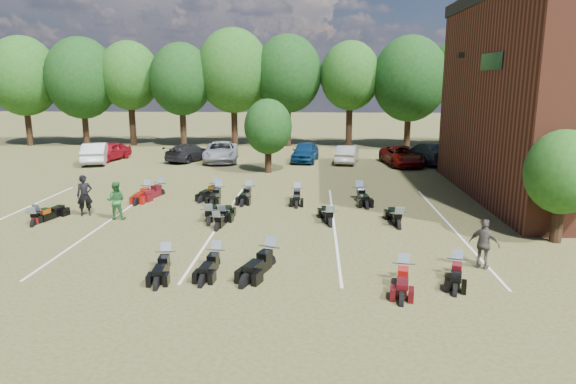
# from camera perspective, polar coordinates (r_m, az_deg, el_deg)

# --- Properties ---
(ground) EXTENTS (160.00, 160.00, 0.00)m
(ground) POSITION_cam_1_polar(r_m,az_deg,el_deg) (19.60, -0.45, -5.95)
(ground) COLOR brown
(ground) RESTS_ON ground
(car_0) EXTENTS (2.60, 4.41, 1.41)m
(car_0) POSITION_cam_1_polar(r_m,az_deg,el_deg) (42.29, -19.24, 4.30)
(car_0) COLOR maroon
(car_0) RESTS_ON ground
(car_1) EXTENTS (2.89, 5.01, 1.56)m
(car_1) POSITION_cam_1_polar(r_m,az_deg,el_deg) (41.10, -20.56, 4.09)
(car_1) COLOR #BBBABF
(car_1) RESTS_ON ground
(car_2) EXTENTS (3.14, 5.69, 1.51)m
(car_2) POSITION_cam_1_polar(r_m,az_deg,el_deg) (39.63, -7.45, 4.45)
(car_2) COLOR #999CA1
(car_2) RESTS_ON ground
(car_3) EXTENTS (3.43, 4.91, 1.32)m
(car_3) POSITION_cam_1_polar(r_m,az_deg,el_deg) (40.35, -10.90, 4.34)
(car_3) COLOR black
(car_3) RESTS_ON ground
(car_4) EXTENTS (2.29, 4.59, 1.50)m
(car_4) POSITION_cam_1_polar(r_m,az_deg,el_deg) (39.35, 1.92, 4.49)
(car_4) COLOR #0B294F
(car_4) RESTS_ON ground
(car_5) EXTENTS (2.08, 4.27, 1.35)m
(car_5) POSITION_cam_1_polar(r_m,az_deg,el_deg) (38.92, 6.60, 4.21)
(car_5) COLOR #AAABA6
(car_5) RESTS_ON ground
(car_6) EXTENTS (3.00, 5.26, 1.38)m
(car_6) POSITION_cam_1_polar(r_m,az_deg,el_deg) (38.51, 12.53, 3.94)
(car_6) COLOR #530804
(car_6) RESTS_ON ground
(car_7) EXTENTS (3.60, 5.75, 1.55)m
(car_7) POSITION_cam_1_polar(r_m,az_deg,el_deg) (39.81, 15.17, 4.19)
(car_7) COLOR #343338
(car_7) RESTS_ON ground
(person_black) EXTENTS (0.82, 0.72, 1.90)m
(person_black) POSITION_cam_1_polar(r_m,az_deg,el_deg) (25.36, -21.66, -0.36)
(person_black) COLOR black
(person_black) RESTS_ON ground
(person_green) EXTENTS (0.90, 0.73, 1.72)m
(person_green) POSITION_cam_1_polar(r_m,az_deg,el_deg) (24.25, -18.58, -0.89)
(person_green) COLOR #256429
(person_green) RESTS_ON ground
(person_grey) EXTENTS (1.06, 0.89, 1.69)m
(person_grey) POSITION_cam_1_polar(r_m,az_deg,el_deg) (18.23, 20.97, -5.43)
(person_grey) COLOR #4F4843
(person_grey) RESTS_ON ground
(motorcycle_2) EXTENTS (0.87, 2.23, 1.22)m
(motorcycle_2) POSITION_cam_1_polar(r_m,az_deg,el_deg) (17.63, -7.98, -8.22)
(motorcycle_2) COLOR black
(motorcycle_2) RESTS_ON ground
(motorcycle_3) EXTENTS (0.91, 2.25, 1.22)m
(motorcycle_3) POSITION_cam_1_polar(r_m,az_deg,el_deg) (17.74, -13.35, -8.30)
(motorcycle_3) COLOR black
(motorcycle_3) RESTS_ON ground
(motorcycle_4) EXTENTS (1.59, 2.64, 1.40)m
(motorcycle_4) POSITION_cam_1_polar(r_m,az_deg,el_deg) (17.53, -2.05, -8.22)
(motorcycle_4) COLOR black
(motorcycle_4) RESTS_ON ground
(motorcycle_5) EXTENTS (1.21, 2.17, 1.15)m
(motorcycle_5) POSITION_cam_1_polar(r_m,az_deg,el_deg) (17.54, 18.18, -8.85)
(motorcycle_5) COLOR black
(motorcycle_5) RESTS_ON ground
(motorcycle_6) EXTENTS (1.09, 2.29, 1.23)m
(motorcycle_6) POSITION_cam_1_polar(r_m,az_deg,el_deg) (16.62, 12.62, -9.71)
(motorcycle_6) COLOR #3C080C
(motorcycle_6) RESTS_ON ground
(motorcycle_7) EXTENTS (0.98, 2.15, 1.15)m
(motorcycle_7) POSITION_cam_1_polar(r_m,az_deg,el_deg) (24.73, -26.40, -3.37)
(motorcycle_7) COLOR #9F140B
(motorcycle_7) RESTS_ON ground
(motorcycle_8) EXTENTS (1.16, 2.33, 1.24)m
(motorcycle_8) POSITION_cam_1_polar(r_m,az_deg,el_deg) (25.02, -25.88, -3.15)
(motorcycle_8) COLOR black
(motorcycle_8) RESTS_ON ground
(motorcycle_9) EXTENTS (0.76, 2.22, 1.23)m
(motorcycle_9) POSITION_cam_1_polar(r_m,az_deg,el_deg) (22.65, -7.31, -3.51)
(motorcycle_9) COLOR black
(motorcycle_9) RESTS_ON ground
(motorcycle_10) EXTENTS (0.89, 2.36, 1.29)m
(motorcycle_10) POSITION_cam_1_polar(r_m,az_deg,el_deg) (22.69, -8.76, -3.52)
(motorcycle_10) COLOR black
(motorcycle_10) RESTS_ON ground
(motorcycle_11) EXTENTS (0.89, 2.18, 1.18)m
(motorcycle_11) POSITION_cam_1_polar(r_m,az_deg,el_deg) (21.77, -7.86, -4.18)
(motorcycle_11) COLOR black
(motorcycle_11) RESTS_ON ground
(motorcycle_12) EXTENTS (0.99, 2.38, 1.29)m
(motorcycle_12) POSITION_cam_1_polar(r_m,az_deg,el_deg) (22.25, 4.64, -3.73)
(motorcycle_12) COLOR black
(motorcycle_12) RESTS_ON ground
(motorcycle_13) EXTENTS (0.83, 2.39, 1.32)m
(motorcycle_13) POSITION_cam_1_polar(r_m,az_deg,el_deg) (22.34, 12.14, -3.91)
(motorcycle_13) COLOR black
(motorcycle_13) RESTS_ON ground
(motorcycle_14) EXTENTS (1.42, 2.53, 1.34)m
(motorcycle_14) POSITION_cam_1_polar(r_m,az_deg,el_deg) (28.78, -13.96, -0.34)
(motorcycle_14) COLOR #4D0B12
(motorcycle_14) RESTS_ON ground
(motorcycle_15) EXTENTS (0.78, 2.35, 1.30)m
(motorcycle_15) POSITION_cam_1_polar(r_m,az_deg,el_deg) (28.42, -15.34, -0.58)
(motorcycle_15) COLOR maroon
(motorcycle_15) RESTS_ON ground
(motorcycle_16) EXTENTS (0.79, 2.36, 1.31)m
(motorcycle_16) POSITION_cam_1_polar(r_m,az_deg,el_deg) (27.37, -7.70, -0.73)
(motorcycle_16) COLOR black
(motorcycle_16) RESTS_ON ground
(motorcycle_17) EXTENTS (1.36, 2.48, 1.32)m
(motorcycle_17) POSITION_cam_1_polar(r_m,az_deg,el_deg) (28.17, -7.98, -0.36)
(motorcycle_17) COLOR black
(motorcycle_17) RESTS_ON ground
(motorcycle_18) EXTENTS (0.91, 2.43, 1.33)m
(motorcycle_18) POSITION_cam_1_polar(r_m,az_deg,el_deg) (27.33, -4.37, -0.68)
(motorcycle_18) COLOR black
(motorcycle_18) RESTS_ON ground
(motorcycle_19) EXTENTS (0.76, 2.29, 1.27)m
(motorcycle_19) POSITION_cam_1_polar(r_m,az_deg,el_deg) (26.87, 1.02, -0.87)
(motorcycle_19) COLOR black
(motorcycle_19) RESTS_ON ground
(motorcycle_20) EXTENTS (1.05, 2.57, 1.39)m
(motorcycle_20) POSITION_cam_1_polar(r_m,az_deg,el_deg) (27.13, 7.92, -0.86)
(motorcycle_20) COLOR black
(motorcycle_20) RESTS_ON ground
(tree_line) EXTENTS (56.00, 6.00, 9.79)m
(tree_line) POSITION_cam_1_polar(r_m,az_deg,el_deg) (47.61, 0.47, 12.59)
(tree_line) COLOR black
(tree_line) RESTS_ON ground
(young_tree_near_building) EXTENTS (2.80, 2.80, 4.16)m
(young_tree_near_building) POSITION_cam_1_polar(r_m,az_deg,el_deg) (21.95, 28.25, 1.96)
(young_tree_near_building) COLOR black
(young_tree_near_building) RESTS_ON ground
(young_tree_midfield) EXTENTS (3.20, 3.20, 4.70)m
(young_tree_midfield) POSITION_cam_1_polar(r_m,az_deg,el_deg) (34.34, -2.24, 7.26)
(young_tree_midfield) COLOR black
(young_tree_midfield) RESTS_ON ground
(parking_lines) EXTENTS (20.10, 14.00, 0.01)m
(parking_lines) POSITION_cam_1_polar(r_m,az_deg,el_deg) (22.81, -7.55, -3.39)
(parking_lines) COLOR silver
(parking_lines) RESTS_ON ground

